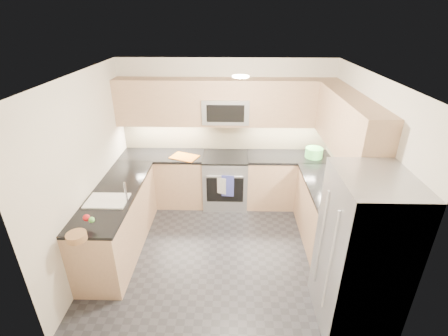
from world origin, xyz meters
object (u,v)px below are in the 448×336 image
refrigerator (361,255)px  fruit_basket (77,237)px  microwave (226,110)px  cutting_board (184,157)px  gas_range (225,181)px  utensil_bowl (314,153)px

refrigerator → fruit_basket: size_ratio=8.32×
microwave → refrigerator: (1.45, -2.55, -0.80)m
refrigerator → cutting_board: 3.17m
microwave → gas_range: bearing=-90.0°
gas_range → utensil_bowl: bearing=-1.0°
cutting_board → fruit_basket: bearing=-111.1°
microwave → fruit_basket: bearing=-122.5°
gas_range → refrigerator: refrigerator is taller
gas_range → microwave: size_ratio=1.20×
refrigerator → cutting_board: (-2.14, 2.33, 0.05)m
microwave → cutting_board: 1.05m
microwave → refrigerator: size_ratio=0.42×
microwave → cutting_board: size_ratio=1.74×
microwave → fruit_basket: size_ratio=3.51×
gas_range → refrigerator: size_ratio=0.51×
microwave → fruit_basket: (-1.55, -2.44, -0.72)m
refrigerator → utensil_bowl: (0.04, 2.40, 0.12)m
gas_range → refrigerator: 2.86m
utensil_bowl → refrigerator: bearing=-91.0°
gas_range → microwave: bearing=90.0°
refrigerator → fruit_basket: bearing=177.8°
gas_range → microwave: 1.25m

